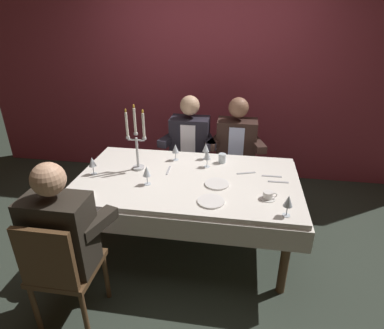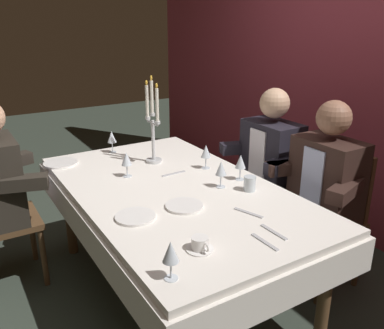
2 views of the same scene
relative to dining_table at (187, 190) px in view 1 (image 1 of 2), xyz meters
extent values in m
plane|color=#313A30|center=(0.00, 0.00, -0.62)|extent=(12.00, 12.00, 0.00)
cube|color=#9C3544|center=(0.00, 1.66, 0.73)|extent=(6.00, 0.12, 2.70)
cube|color=white|center=(0.00, 0.00, 0.10)|extent=(1.90, 1.10, 0.04)
cube|color=white|center=(0.00, 0.00, -0.01)|extent=(1.94, 1.14, 0.18)
cylinder|color=brown|center=(-0.83, -0.43, -0.27)|extent=(0.07, 0.07, 0.70)
cylinder|color=brown|center=(0.83, -0.43, -0.27)|extent=(0.07, 0.07, 0.70)
cylinder|color=brown|center=(-0.83, 0.43, -0.27)|extent=(0.07, 0.07, 0.70)
cylinder|color=brown|center=(0.83, 0.43, -0.27)|extent=(0.07, 0.07, 0.70)
cylinder|color=silver|center=(-0.47, 0.11, 0.13)|extent=(0.11, 0.11, 0.02)
cylinder|color=silver|center=(-0.47, 0.11, 0.28)|extent=(0.02, 0.02, 0.28)
cylinder|color=silver|center=(-0.47, 0.11, 0.46)|extent=(0.04, 0.04, 0.02)
cylinder|color=white|center=(-0.47, 0.11, 0.58)|extent=(0.02, 0.02, 0.22)
ellipsoid|color=yellow|center=(-0.47, 0.11, 0.70)|extent=(0.02, 0.02, 0.03)
cylinder|color=silver|center=(-0.43, 0.11, 0.40)|extent=(0.07, 0.01, 0.01)
cylinder|color=silver|center=(-0.40, 0.11, 0.42)|extent=(0.04, 0.04, 0.02)
cylinder|color=white|center=(-0.40, 0.11, 0.54)|extent=(0.02, 0.02, 0.22)
ellipsoid|color=yellow|center=(-0.40, 0.11, 0.66)|extent=(0.02, 0.02, 0.03)
cylinder|color=silver|center=(-0.51, 0.11, 0.40)|extent=(0.07, 0.01, 0.01)
cylinder|color=silver|center=(-0.55, 0.11, 0.42)|extent=(0.04, 0.04, 0.02)
cylinder|color=white|center=(-0.55, 0.11, 0.54)|extent=(0.02, 0.02, 0.22)
ellipsoid|color=yellow|center=(-0.55, 0.11, 0.66)|extent=(0.02, 0.02, 0.03)
cylinder|color=white|center=(0.26, -0.08, 0.13)|extent=(0.20, 0.20, 0.01)
cylinder|color=white|center=(-0.77, -0.47, 0.13)|extent=(0.23, 0.23, 0.01)
cylinder|color=white|center=(0.24, -0.36, 0.13)|extent=(0.21, 0.21, 0.01)
cylinder|color=silver|center=(0.14, 0.24, 0.12)|extent=(0.06, 0.06, 0.00)
cylinder|color=silver|center=(0.14, 0.24, 0.16)|extent=(0.01, 0.01, 0.07)
cone|color=silver|center=(0.14, 0.24, 0.24)|extent=(0.07, 0.07, 0.08)
cylinder|color=silver|center=(-0.31, -0.16, 0.12)|extent=(0.06, 0.06, 0.00)
cylinder|color=silver|center=(-0.31, -0.16, 0.16)|extent=(0.01, 0.01, 0.07)
cone|color=silver|center=(-0.31, -0.16, 0.24)|extent=(0.07, 0.07, 0.08)
cylinder|color=maroon|center=(-0.31, -0.16, 0.22)|extent=(0.04, 0.04, 0.03)
cylinder|color=silver|center=(-0.83, -0.06, 0.12)|extent=(0.06, 0.06, 0.00)
cylinder|color=silver|center=(-0.83, -0.06, 0.16)|extent=(0.01, 0.01, 0.07)
cone|color=silver|center=(-0.83, -0.06, 0.24)|extent=(0.07, 0.07, 0.08)
cylinder|color=maroon|center=(-0.83, -0.06, 0.22)|extent=(0.04, 0.04, 0.03)
cylinder|color=silver|center=(0.11, 0.41, 0.12)|extent=(0.06, 0.06, 0.00)
cylinder|color=silver|center=(0.11, 0.41, 0.16)|extent=(0.01, 0.01, 0.07)
cone|color=silver|center=(0.11, 0.41, 0.24)|extent=(0.07, 0.07, 0.08)
cylinder|color=maroon|center=(0.11, 0.41, 0.22)|extent=(0.04, 0.04, 0.03)
cylinder|color=silver|center=(0.79, -0.45, 0.12)|extent=(0.06, 0.06, 0.00)
cylinder|color=silver|center=(0.79, -0.45, 0.16)|extent=(0.01, 0.01, 0.07)
cone|color=silver|center=(0.79, -0.45, 0.24)|extent=(0.07, 0.07, 0.08)
cylinder|color=#E0D172|center=(0.79, -0.45, 0.22)|extent=(0.04, 0.04, 0.03)
cylinder|color=silver|center=(-0.17, 0.35, 0.12)|extent=(0.06, 0.06, 0.00)
cylinder|color=silver|center=(-0.17, 0.35, 0.16)|extent=(0.01, 0.01, 0.07)
cone|color=silver|center=(-0.17, 0.35, 0.24)|extent=(0.07, 0.07, 0.08)
cylinder|color=maroon|center=(-0.17, 0.35, 0.22)|extent=(0.04, 0.04, 0.03)
cylinder|color=silver|center=(0.27, 0.36, 0.16)|extent=(0.07, 0.07, 0.09)
cylinder|color=white|center=(0.67, -0.24, 0.12)|extent=(0.12, 0.12, 0.01)
cylinder|color=white|center=(0.67, -0.24, 0.15)|extent=(0.08, 0.08, 0.05)
torus|color=white|center=(0.72, -0.24, 0.15)|extent=(0.04, 0.01, 0.04)
cube|color=#B7B7BC|center=(0.72, 0.14, 0.12)|extent=(0.17, 0.02, 0.01)
cube|color=#B7B7BC|center=(-0.19, 0.11, 0.12)|extent=(0.02, 0.17, 0.01)
cube|color=#B7B7BC|center=(0.77, 0.04, 0.12)|extent=(0.17, 0.02, 0.01)
cube|color=#B7B7BC|center=(0.50, 0.16, 0.12)|extent=(0.17, 0.07, 0.01)
cylinder|color=brown|center=(-0.51, -0.70, -0.41)|extent=(0.04, 0.04, 0.42)
cylinder|color=brown|center=(-0.87, -0.70, -0.41)|extent=(0.04, 0.04, 0.42)
cylinder|color=brown|center=(-0.51, -1.06, -0.41)|extent=(0.04, 0.04, 0.42)
cylinder|color=brown|center=(-0.87, -1.06, -0.41)|extent=(0.04, 0.04, 0.42)
cube|color=brown|center=(-0.69, -0.88, -0.18)|extent=(0.42, 0.42, 0.04)
cube|color=brown|center=(-0.69, -1.07, 0.06)|extent=(0.38, 0.04, 0.44)
cube|color=#2C2620|center=(-0.69, -0.88, 0.11)|extent=(0.42, 0.26, 0.54)
cube|color=#B8B1D4|center=(-0.69, -0.75, 0.14)|extent=(0.16, 0.01, 0.40)
sphere|color=tan|center=(-0.69, -0.88, 0.51)|extent=(0.21, 0.21, 0.21)
cube|color=#2C2620|center=(-0.47, -0.78, 0.15)|extent=(0.19, 0.34, 0.08)
cube|color=#2C2620|center=(-0.91, -0.78, 0.15)|extent=(0.19, 0.34, 0.08)
cylinder|color=brown|center=(-0.30, 0.70, -0.41)|extent=(0.04, 0.04, 0.42)
cylinder|color=brown|center=(0.06, 0.70, -0.41)|extent=(0.04, 0.04, 0.42)
cylinder|color=brown|center=(-0.30, 1.06, -0.41)|extent=(0.04, 0.04, 0.42)
cylinder|color=brown|center=(0.06, 1.06, -0.41)|extent=(0.04, 0.04, 0.42)
cube|color=brown|center=(-0.12, 0.88, -0.18)|extent=(0.42, 0.42, 0.04)
cube|color=brown|center=(-0.12, 1.07, 0.06)|extent=(0.38, 0.04, 0.44)
cube|color=black|center=(-0.12, 0.88, 0.11)|extent=(0.42, 0.26, 0.54)
cube|color=white|center=(-0.12, 0.75, 0.14)|extent=(0.16, 0.01, 0.40)
sphere|color=#D6A883|center=(-0.12, 0.88, 0.51)|extent=(0.21, 0.21, 0.21)
cube|color=black|center=(-0.34, 0.78, 0.15)|extent=(0.19, 0.34, 0.08)
cube|color=black|center=(0.10, 0.78, 0.15)|extent=(0.19, 0.34, 0.08)
cylinder|color=brown|center=(0.21, 0.70, -0.41)|extent=(0.04, 0.04, 0.42)
cylinder|color=brown|center=(0.57, 0.70, -0.41)|extent=(0.04, 0.04, 0.42)
cylinder|color=brown|center=(0.21, 1.06, -0.41)|extent=(0.04, 0.04, 0.42)
cylinder|color=brown|center=(0.57, 1.06, -0.41)|extent=(0.04, 0.04, 0.42)
cube|color=brown|center=(0.39, 0.88, -0.18)|extent=(0.42, 0.42, 0.04)
cube|color=brown|center=(0.39, 1.07, 0.06)|extent=(0.38, 0.04, 0.44)
cube|color=#32201A|center=(0.39, 0.88, 0.11)|extent=(0.42, 0.26, 0.54)
cube|color=silver|center=(0.39, 0.75, 0.14)|extent=(0.16, 0.01, 0.40)
sphere|color=#94644C|center=(0.39, 0.88, 0.51)|extent=(0.21, 0.21, 0.21)
cube|color=#32201A|center=(0.17, 0.78, 0.15)|extent=(0.19, 0.34, 0.08)
cube|color=#32201A|center=(0.61, 0.78, 0.15)|extent=(0.19, 0.34, 0.08)
camera|label=1|loc=(0.43, -2.43, 1.43)|focal=30.19mm
camera|label=2|loc=(1.98, -1.08, 1.08)|focal=38.29mm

